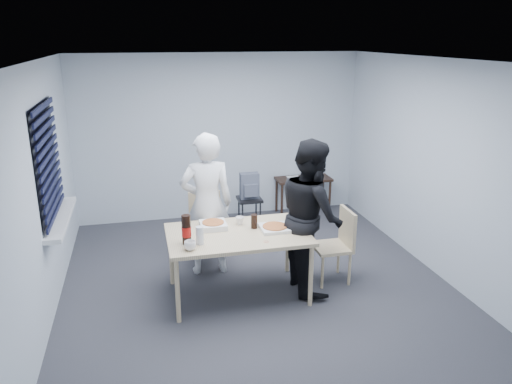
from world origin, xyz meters
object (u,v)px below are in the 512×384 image
object	(u,v)px
stool	(249,205)
soda_bottle	(186,230)
side_table	(303,183)
person_black	(311,216)
mug_a	(190,246)
chair_right	(339,240)
backpack	(250,186)
chair_far	(206,221)
person_white	(207,204)
dining_table	(238,238)
mug_b	(240,221)

from	to	relation	value
stool	soda_bottle	distance (m)	2.48
side_table	soda_bottle	bearing A→B (deg)	-129.62
person_black	mug_a	world-z (taller)	person_black
chair_right	mug_a	size ratio (longest dim) A/B	7.24
side_table	backpack	xyz separation A→B (m)	(-1.02, -0.51, 0.16)
chair_far	backpack	world-z (taller)	chair_far
person_white	stool	world-z (taller)	person_white
side_table	mug_a	xyz separation A→B (m)	(-2.16, -2.79, 0.28)
stool	person_black	bearing A→B (deg)	-81.92
person_black	mug_a	xyz separation A→B (m)	(-1.41, -0.34, -0.08)
chair_far	stool	bearing A→B (deg)	48.29
dining_table	backpack	distance (m)	2.03
person_white	stool	distance (m)	1.61
chair_right	soda_bottle	xyz separation A→B (m)	(-1.82, -0.25, 0.40)
side_table	soda_bottle	world-z (taller)	soda_bottle
person_white	mug_b	bearing A→B (deg)	126.92
person_white	person_black	xyz separation A→B (m)	(1.10, -0.66, 0.00)
person_white	backpack	size ratio (longest dim) A/B	4.54
mug_a	mug_b	distance (m)	0.86
stool	mug_a	size ratio (longest dim) A/B	3.99
dining_table	mug_b	xyz separation A→B (m)	(0.08, 0.24, 0.11)
stool	soda_bottle	bearing A→B (deg)	-118.37
person_white	soda_bottle	xyz separation A→B (m)	(-0.33, -0.84, 0.02)
person_black	person_white	bearing A→B (deg)	58.79
backpack	person_white	bearing A→B (deg)	-137.45
mug_a	chair_right	bearing A→B (deg)	12.92
mug_b	stool	bearing A→B (deg)	73.78
soda_bottle	dining_table	bearing A→B (deg)	16.75
person_black	mug_a	bearing A→B (deg)	103.60
person_black	mug_b	distance (m)	0.82
person_white	backpack	world-z (taller)	person_white
chair_far	mug_a	size ratio (longest dim) A/B	7.24
soda_bottle	person_black	bearing A→B (deg)	7.08
chair_far	soda_bottle	world-z (taller)	soda_bottle
person_white	stool	size ratio (longest dim) A/B	3.61
chair_far	person_black	bearing A→B (deg)	-45.37
person_black	soda_bottle	distance (m)	1.44
person_black	soda_bottle	size ratio (longest dim) A/B	5.57
chair_far	mug_a	distance (m)	1.49
chair_far	soda_bottle	distance (m)	1.37
chair_far	side_table	xyz separation A→B (m)	(1.81, 1.38, 0.01)
mug_a	mug_b	world-z (taller)	mug_a
chair_far	soda_bottle	xyz separation A→B (m)	(-0.37, -1.25, 0.40)
chair_far	mug_b	size ratio (longest dim) A/B	8.90
mug_b	mug_a	bearing A→B (deg)	-137.57
person_white	side_table	world-z (taller)	person_white
chair_right	stool	xyz separation A→B (m)	(-0.66, 1.89, -0.13)
stool	mug_a	bearing A→B (deg)	-116.30
chair_far	mug_b	world-z (taller)	chair_far
side_table	mug_a	bearing A→B (deg)	-127.71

